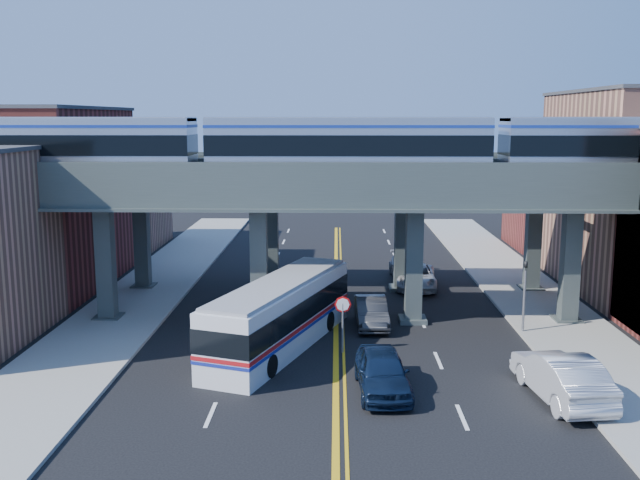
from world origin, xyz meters
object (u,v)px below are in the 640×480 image
object	(u,v)px
car_parked_curb	(561,376)
traffic_signal	(525,289)
transit_train	(348,146)
car_lane_d	(408,267)
car_lane_c	(416,277)
car_lane_b	(371,312)
stop_sign	(343,315)
transit_bus	(280,315)
car_lane_a	(382,372)

from	to	relation	value
car_parked_curb	traffic_signal	bearing A→B (deg)	-102.46
transit_train	car_lane_d	xyz separation A→B (m)	(4.18, 9.99, -8.35)
transit_train	car_lane_c	size ratio (longest dim) A/B	8.38
transit_train	car_lane_b	world-z (taller)	transit_train
transit_train	traffic_signal	size ratio (longest dim) A/B	10.65
transit_train	stop_sign	size ratio (longest dim) A/B	16.61
stop_sign	traffic_signal	world-z (taller)	traffic_signal
stop_sign	traffic_signal	distance (m)	9.41
transit_train	stop_sign	world-z (taller)	transit_train
transit_train	car_lane_d	size ratio (longest dim) A/B	8.13
stop_sign	traffic_signal	bearing A→B (deg)	18.63
car_lane_c	transit_train	bearing A→B (deg)	-116.01
transit_train	stop_sign	xyz separation A→B (m)	(-0.24, -5.00, -7.37)
car_lane_b	transit_bus	bearing A→B (deg)	-142.98
car_lane_c	car_lane_d	world-z (taller)	car_lane_d
traffic_signal	car_lane_a	xyz separation A→B (m)	(-7.40, -7.67, -1.48)
traffic_signal	transit_bus	xyz separation A→B (m)	(-11.77, -2.30, -0.76)
traffic_signal	transit_bus	size ratio (longest dim) A/B	0.35
car_lane_d	transit_bus	bearing A→B (deg)	-118.01
stop_sign	car_lane_b	distance (m)	4.61
transit_bus	car_parked_curb	xyz separation A→B (m)	(11.07, -5.95, -0.63)
traffic_signal	stop_sign	bearing A→B (deg)	-161.37
traffic_signal	car_lane_b	size ratio (longest dim) A/B	0.93
car_lane_d	car_parked_curb	size ratio (longest dim) A/B	0.97
car_lane_c	car_parked_curb	size ratio (longest dim) A/B	0.94
transit_train	transit_bus	bearing A→B (deg)	-125.91
traffic_signal	car_lane_c	size ratio (longest dim) A/B	0.79
car_lane_c	transit_bus	bearing A→B (deg)	-118.03
stop_sign	car_lane_b	bearing A→B (deg)	70.52
transit_train	car_lane_d	distance (m)	13.67
transit_train	car_parked_curb	xyz separation A→B (m)	(7.96, -10.24, -8.21)
car_lane_a	transit_train	bearing A→B (deg)	94.12
transit_bus	traffic_signal	bearing A→B (deg)	-59.47
car_lane_a	car_lane_c	distance (m)	17.50
transit_bus	car_lane_a	bearing A→B (deg)	-121.38
stop_sign	transit_bus	bearing A→B (deg)	166.23
transit_train	transit_bus	distance (m)	9.25
stop_sign	traffic_signal	xyz separation A→B (m)	(8.90, 3.00, 0.54)
transit_train	car_lane_a	world-z (taller)	transit_train
transit_train	car_lane_c	xyz separation A→B (m)	(4.45, 7.54, -8.40)
transit_train	stop_sign	bearing A→B (deg)	-92.79
transit_train	car_lane_a	bearing A→B (deg)	-82.60
transit_bus	car_lane_b	xyz separation A→B (m)	(4.37, 3.54, -0.82)
traffic_signal	car_lane_a	bearing A→B (deg)	-133.99
car_lane_a	car_parked_curb	xyz separation A→B (m)	(6.70, -0.58, 0.09)
stop_sign	transit_bus	xyz separation A→B (m)	(-2.87, 0.70, -0.21)
transit_train	car_parked_curb	bearing A→B (deg)	-52.16
car_lane_c	car_parked_curb	world-z (taller)	car_parked_curb
transit_bus	car_lane_d	bearing A→B (deg)	-7.55
transit_bus	car_lane_d	size ratio (longest dim) A/B	2.21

